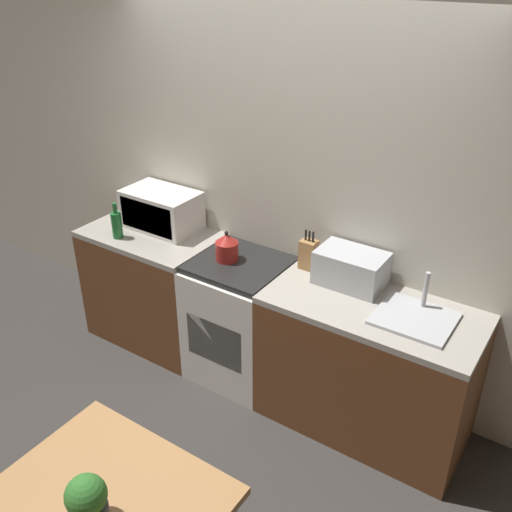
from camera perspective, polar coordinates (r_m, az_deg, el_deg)
ground_plane at (r=3.83m, az=-5.34°, el=-17.06°), size 16.00×16.00×0.00m
wall_back at (r=3.77m, az=3.11°, el=6.20°), size 10.00×0.06×2.60m
counter_left_run at (r=4.44m, az=-10.03°, el=-2.89°), size 0.99×0.62×0.90m
counter_right_run at (r=3.64m, az=10.96°, el=-10.87°), size 1.28×0.62×0.90m
stove_range at (r=4.00m, az=-1.55°, el=-6.30°), size 0.62×0.62×0.90m
kettle at (r=3.75m, az=-2.94°, el=0.89°), size 0.15×0.15×0.21m
microwave at (r=4.23m, az=-9.44°, el=4.58°), size 0.54×0.34×0.29m
bottle at (r=4.16m, az=-13.75°, el=3.09°), size 0.07×0.07×0.26m
knife_block at (r=3.66m, az=5.27°, el=0.19°), size 0.11×0.09×0.27m
toaster_oven at (r=3.51m, az=9.45°, el=-1.24°), size 0.41×0.27×0.22m
sink_basin at (r=3.31m, az=15.63°, el=-5.88°), size 0.43×0.38×0.24m
potted_plant at (r=2.46m, az=-16.55°, el=-22.41°), size 0.16×0.16×0.23m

